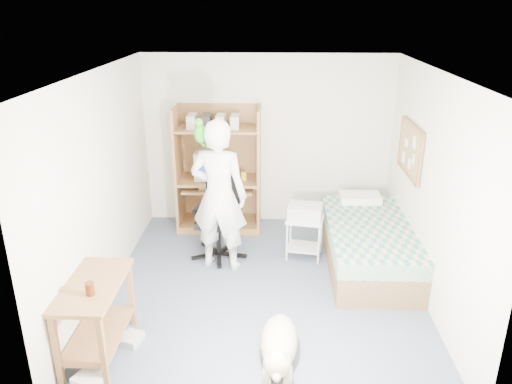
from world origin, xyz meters
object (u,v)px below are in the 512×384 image
(side_desk, at_px, (95,308))
(dog, at_px, (279,344))
(office_chair, at_px, (220,226))
(printer_cart, at_px, (305,231))
(bed, at_px, (368,244))
(computer_hutch, at_px, (219,174))
(person, at_px, (219,196))

(side_desk, bearing_deg, dog, -2.10)
(office_chair, height_order, printer_cart, office_chair)
(bed, relative_size, office_chair, 1.76)
(bed, bearing_deg, side_desk, -147.50)
(printer_cart, bearing_deg, computer_hutch, 151.92)
(bed, relative_size, side_desk, 2.02)
(printer_cart, bearing_deg, office_chair, -171.71)
(office_chair, xyz_separation_m, person, (0.04, -0.31, 0.54))
(side_desk, height_order, dog, side_desk)
(bed, relative_size, dog, 1.85)
(side_desk, relative_size, printer_cart, 1.80)
(bed, relative_size, printer_cart, 3.63)
(computer_hutch, height_order, side_desk, computer_hutch)
(computer_hutch, distance_m, office_chair, 1.00)
(computer_hutch, bearing_deg, printer_cart, -38.12)
(bed, height_order, printer_cart, bed)
(side_desk, distance_m, office_chair, 2.24)
(bed, height_order, dog, bed)
(computer_hutch, height_order, bed, computer_hutch)
(computer_hutch, bearing_deg, bed, -29.29)
(person, height_order, printer_cart, person)
(side_desk, xyz_separation_m, office_chair, (0.95, 2.03, -0.08))
(bed, height_order, office_chair, office_chair)
(person, bearing_deg, computer_hutch, -72.61)
(side_desk, bearing_deg, bed, 32.50)
(computer_hutch, height_order, dog, computer_hutch)
(office_chair, relative_size, dog, 1.05)
(person, bearing_deg, dog, 123.40)
(computer_hutch, distance_m, dog, 3.19)
(dog, relative_size, printer_cart, 1.96)
(computer_hutch, distance_m, bed, 2.35)
(computer_hutch, relative_size, dog, 1.65)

